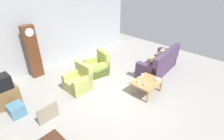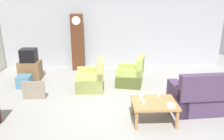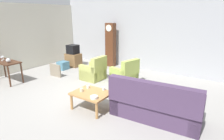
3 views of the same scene
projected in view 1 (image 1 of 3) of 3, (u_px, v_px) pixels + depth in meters
The scene contains 15 objects.
ground_plane at pixel (117, 93), 6.07m from camera, with size 10.40×10.40×0.00m, color #999691.
garage_door_wall at pixel (54, 28), 7.42m from camera, with size 8.40×0.16×3.20m, color #ADAFB5.
couch_floral at pixel (159, 64), 7.21m from camera, with size 2.16×1.03×1.04m.
armchair_olive_near at pixel (79, 82), 6.15m from camera, with size 0.79×0.77×0.92m.
armchair_olive_far at pixel (98, 67), 7.09m from camera, with size 0.95×0.93×0.92m.
coffee_table_wood at pixel (147, 83), 5.91m from camera, with size 0.96×0.76×0.47m.
grandfather_clock at pixel (33, 52), 6.61m from camera, with size 0.44×0.30×2.04m.
tv_stand_cabinet at pixel (7, 97), 5.41m from camera, with size 0.68×0.52×0.61m, color brown.
tv_crt at pixel (1, 83), 5.16m from camera, with size 0.48×0.44×0.42m, color black.
framed_picture_leaning at pixel (48, 113), 4.85m from camera, with size 0.60×0.05×0.51m, color gray.
storage_box_blue at pixel (17, 110), 5.08m from camera, with size 0.40×0.42×0.36m, color teal.
cup_white_porcelain at pixel (138, 81), 5.79m from camera, with size 0.09×0.09×0.08m, color white.
cup_blue_rimmed at pixel (142, 75), 6.15m from camera, with size 0.08×0.08×0.09m, color silver.
cup_cream_tall at pixel (145, 84), 5.63m from camera, with size 0.09×0.09×0.10m, color beige.
bowl_white_stacked at pixel (158, 80), 5.90m from camera, with size 0.19×0.19×0.07m, color white.
Camera 1 is at (-3.70, -3.20, 3.68)m, focal length 28.11 mm.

